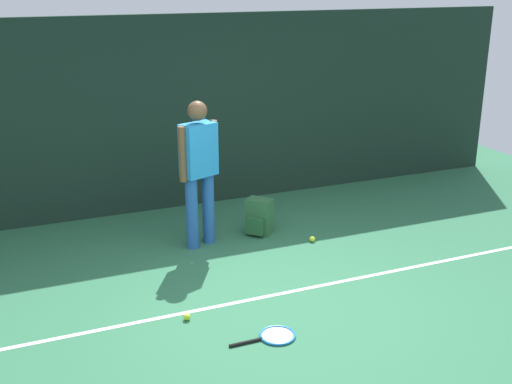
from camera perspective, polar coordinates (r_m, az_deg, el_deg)
ground_plane at (r=6.30m, az=1.42°, el=-9.74°), size 12.00×12.00×0.00m
back_fence at (r=8.54m, az=-6.78°, el=6.94°), size 10.00×0.10×2.54m
court_line at (r=6.39m, az=0.98°, el=-9.26°), size 9.00×0.05×0.00m
tennis_player at (r=7.24m, az=-5.10°, el=2.36°), size 0.50×0.35×1.70m
tennis_racket at (r=5.74m, az=1.65°, el=-12.68°), size 0.61×0.33×0.03m
backpack at (r=7.78m, az=0.26°, el=-2.26°), size 0.38×0.38×0.44m
tennis_ball_near_player at (r=6.01m, az=-6.16°, el=-10.97°), size 0.07×0.07×0.07m
tennis_ball_by_fence at (r=7.64m, az=5.03°, el=-4.20°), size 0.07×0.07×0.07m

